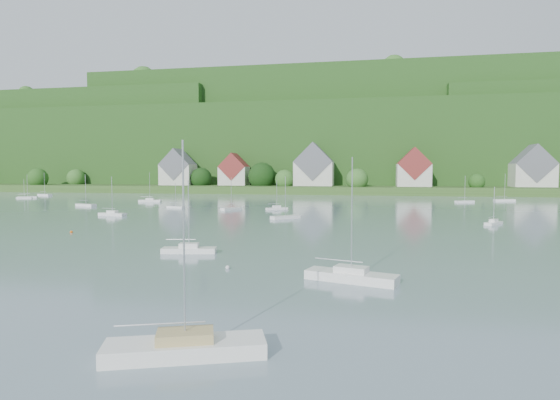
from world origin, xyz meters
name	(u,v)px	position (x,y,z in m)	size (l,w,h in m)	color
far_shore_strip	(306,188)	(0.00, 200.00, 1.50)	(600.00, 60.00, 3.00)	#31501E
forested_ridge	(322,148)	(0.39, 268.57, 22.89)	(620.00, 181.22, 69.89)	#174416
village_building_0	(178,170)	(-55.00, 187.00, 9.51)	(14.00, 10.40, 16.00)	beige
village_building_1	(234,172)	(-30.00, 189.00, 8.75)	(12.00, 9.36, 14.00)	beige
village_building_2	(314,168)	(5.00, 188.00, 10.27)	(16.00, 11.44, 18.00)	beige
village_building_3	(414,170)	(45.00, 186.00, 9.43)	(13.00, 10.40, 15.50)	beige
village_building_4	(533,170)	(90.00, 190.00, 9.59)	(15.00, 10.40, 16.50)	beige
near_sailboat_2	(185,346)	(17.90, 17.56, 0.51)	(8.00, 4.62, 10.43)	white
near_sailboat_3	(189,249)	(7.35, 44.26, 0.43)	(6.10, 2.69, 7.96)	white
near_sailboat_4	(351,275)	(25.30, 34.36, 0.50)	(7.77, 4.18, 10.10)	white
mooring_buoy_1	(228,269)	(13.99, 37.08, 0.00)	(0.42, 0.42, 0.42)	silver
mooring_buoy_2	(366,285)	(26.49, 33.33, 0.00)	(0.37, 0.37, 0.37)	#FD650C
mooring_buoy_3	(71,233)	(-15.85, 56.73, 0.00)	(0.41, 0.41, 0.41)	#FD650C
far_sailboat_cluster	(279,203)	(3.55, 117.68, 0.37)	(202.87, 72.43, 8.71)	white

